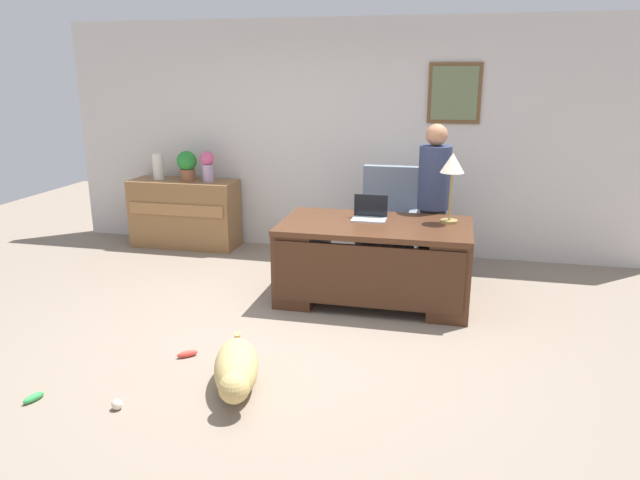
{
  "coord_description": "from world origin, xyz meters",
  "views": [
    {
      "loc": [
        1.27,
        -4.34,
        2.1
      ],
      "look_at": [
        0.19,
        0.3,
        0.75
      ],
      "focal_mm": 33.28,
      "sensor_mm": 36.0,
      "label": 1
    }
  ],
  "objects_px": {
    "credenza": "(185,213)",
    "person_standing": "(433,203)",
    "laptop": "(370,213)",
    "dog_toy_ball": "(117,404)",
    "desk_lamp": "(452,168)",
    "potted_plant": "(187,164)",
    "armchair": "(388,226)",
    "dog_lying": "(236,369)",
    "dog_toy_plush": "(34,398)",
    "vase_with_flowers": "(207,165)",
    "desk": "(374,259)",
    "vase_empty": "(158,167)",
    "dog_toy_bone": "(187,354)"
  },
  "relations": [
    {
      "from": "dog_lying",
      "to": "person_standing",
      "type": "bearing_deg",
      "value": 65.32
    },
    {
      "from": "vase_with_flowers",
      "to": "potted_plant",
      "type": "xyz_separation_m",
      "value": [
        -0.27,
        0.0,
        -0.0
      ]
    },
    {
      "from": "vase_with_flowers",
      "to": "dog_toy_plush",
      "type": "xyz_separation_m",
      "value": [
        0.28,
        -3.62,
        -1.0
      ]
    },
    {
      "from": "dog_toy_ball",
      "to": "desk_lamp",
      "type": "bearing_deg",
      "value": 51.11
    },
    {
      "from": "desk",
      "to": "laptop",
      "type": "xyz_separation_m",
      "value": [
        -0.08,
        0.17,
        0.4
      ]
    },
    {
      "from": "laptop",
      "to": "dog_toy_bone",
      "type": "distance_m",
      "value": 2.16
    },
    {
      "from": "credenza",
      "to": "vase_with_flowers",
      "type": "distance_m",
      "value": 0.7
    },
    {
      "from": "dog_toy_bone",
      "to": "potted_plant",
      "type": "bearing_deg",
      "value": 114.24
    },
    {
      "from": "laptop",
      "to": "dog_toy_bone",
      "type": "bearing_deg",
      "value": -124.54
    },
    {
      "from": "desk",
      "to": "desk_lamp",
      "type": "relative_size",
      "value": 2.72
    },
    {
      "from": "credenza",
      "to": "vase_empty",
      "type": "xyz_separation_m",
      "value": [
        -0.32,
        0.0,
        0.57
      ]
    },
    {
      "from": "credenza",
      "to": "potted_plant",
      "type": "distance_m",
      "value": 0.62
    },
    {
      "from": "dog_lying",
      "to": "credenza",
      "type": "bearing_deg",
      "value": 120.51
    },
    {
      "from": "dog_lying",
      "to": "potted_plant",
      "type": "height_order",
      "value": "potted_plant"
    },
    {
      "from": "laptop",
      "to": "vase_with_flowers",
      "type": "relative_size",
      "value": 0.88
    },
    {
      "from": "dog_toy_ball",
      "to": "person_standing",
      "type": "bearing_deg",
      "value": 58.15
    },
    {
      "from": "armchair",
      "to": "dog_toy_plush",
      "type": "height_order",
      "value": "armchair"
    },
    {
      "from": "dog_lying",
      "to": "dog_toy_ball",
      "type": "bearing_deg",
      "value": -148.35
    },
    {
      "from": "desk",
      "to": "vase_empty",
      "type": "relative_size",
      "value": 5.6
    },
    {
      "from": "credenza",
      "to": "dog_lying",
      "type": "relative_size",
      "value": 1.56
    },
    {
      "from": "person_standing",
      "to": "laptop",
      "type": "distance_m",
      "value": 0.76
    },
    {
      "from": "credenza",
      "to": "dog_toy_ball",
      "type": "distance_m",
      "value": 3.8
    },
    {
      "from": "desk",
      "to": "dog_lying",
      "type": "height_order",
      "value": "desk"
    },
    {
      "from": "vase_with_flowers",
      "to": "dog_toy_bone",
      "type": "relative_size",
      "value": 2.27
    },
    {
      "from": "potted_plant",
      "to": "dog_toy_ball",
      "type": "height_order",
      "value": "potted_plant"
    },
    {
      "from": "desk",
      "to": "dog_toy_ball",
      "type": "bearing_deg",
      "value": -120.59
    },
    {
      "from": "credenza",
      "to": "person_standing",
      "type": "distance_m",
      "value": 3.13
    },
    {
      "from": "credenza",
      "to": "dog_toy_plush",
      "type": "relative_size",
      "value": 8.73
    },
    {
      "from": "potted_plant",
      "to": "dog_lying",
      "type": "bearing_deg",
      "value": -60.37
    },
    {
      "from": "armchair",
      "to": "credenza",
      "type": "bearing_deg",
      "value": 171.52
    },
    {
      "from": "person_standing",
      "to": "potted_plant",
      "type": "distance_m",
      "value": 3.05
    },
    {
      "from": "dog_lying",
      "to": "vase_with_flowers",
      "type": "distance_m",
      "value": 3.64
    },
    {
      "from": "potted_plant",
      "to": "dog_toy_ball",
      "type": "relative_size",
      "value": 5.11
    },
    {
      "from": "potted_plant",
      "to": "person_standing",
      "type": "bearing_deg",
      "value": -12.05
    },
    {
      "from": "desk_lamp",
      "to": "vase_empty",
      "type": "bearing_deg",
      "value": 162.7
    },
    {
      "from": "credenza",
      "to": "desk_lamp",
      "type": "height_order",
      "value": "desk_lamp"
    },
    {
      "from": "laptop",
      "to": "desk_lamp",
      "type": "relative_size",
      "value": 0.49
    },
    {
      "from": "vase_with_flowers",
      "to": "dog_toy_ball",
      "type": "distance_m",
      "value": 3.82
    },
    {
      "from": "desk_lamp",
      "to": "potted_plant",
      "type": "xyz_separation_m",
      "value": [
        -3.15,
        1.1,
        -0.24
      ]
    },
    {
      "from": "credenza",
      "to": "vase_empty",
      "type": "relative_size",
      "value": 4.17
    },
    {
      "from": "credenza",
      "to": "person_standing",
      "type": "xyz_separation_m",
      "value": [
        3.04,
        -0.63,
        0.42
      ]
    },
    {
      "from": "armchair",
      "to": "dog_toy_ball",
      "type": "relative_size",
      "value": 16.0
    },
    {
      "from": "vase_with_flowers",
      "to": "dog_toy_bone",
      "type": "xyz_separation_m",
      "value": [
        1.0,
        -2.8,
        -1.0
      ]
    },
    {
      "from": "vase_with_flowers",
      "to": "potted_plant",
      "type": "distance_m",
      "value": 0.27
    },
    {
      "from": "dog_lying",
      "to": "desk_lamp",
      "type": "height_order",
      "value": "desk_lamp"
    },
    {
      "from": "armchair",
      "to": "potted_plant",
      "type": "xyz_separation_m",
      "value": [
        -2.5,
        0.38,
        0.53
      ]
    },
    {
      "from": "armchair",
      "to": "dog_toy_plush",
      "type": "relative_size",
      "value": 7.52
    },
    {
      "from": "credenza",
      "to": "vase_with_flowers",
      "type": "bearing_deg",
      "value": 0.22
    },
    {
      "from": "potted_plant",
      "to": "dog_toy_plush",
      "type": "xyz_separation_m",
      "value": [
        0.55,
        -3.62,
        -1.0
      ]
    },
    {
      "from": "vase_empty",
      "to": "vase_with_flowers",
      "type": "bearing_deg",
      "value": 0.0
    }
  ]
}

